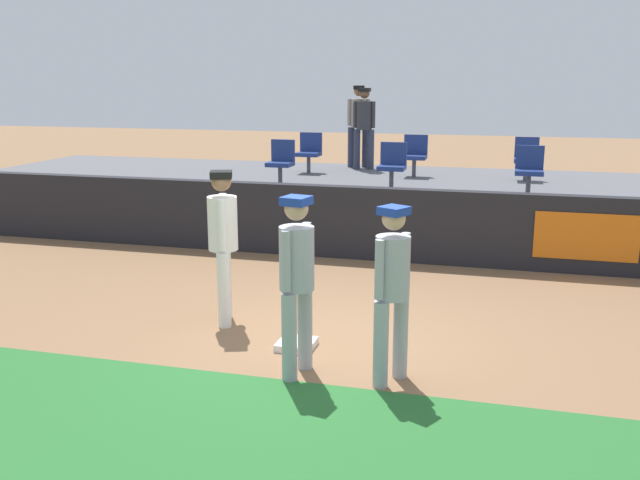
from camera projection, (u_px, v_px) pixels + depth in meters
ground_plane at (323, 346)px, 7.82m from camera, size 60.00×60.00×0.00m
grass_foreground_strip at (246, 453)px, 5.59m from camera, size 18.00×2.80×0.01m
first_base at (296, 344)px, 7.76m from camera, size 0.40×0.40×0.08m
player_fielder_home at (223, 236)px, 8.35m from camera, size 0.45×0.60×1.85m
player_runner_visitor at (297, 274)px, 6.85m from camera, size 0.41×0.50×1.81m
player_coach_visitor at (392, 283)px, 6.68m from camera, size 0.45×0.45×1.75m
field_wall at (386, 224)px, 11.37m from camera, size 18.00×0.26×1.19m
bleacher_platform at (407, 205)px, 13.82m from camera, size 18.00×4.80×0.94m
seat_front_center at (392, 163)px, 12.58m from camera, size 0.47×0.44×0.84m
seat_front_right at (529, 168)px, 11.98m from camera, size 0.47×0.44×0.84m
seat_back_center at (415, 153)px, 14.23m from camera, size 0.48×0.44×0.84m
seat_back_right at (526, 156)px, 13.68m from camera, size 0.46×0.44×0.84m
seat_back_left at (309, 150)px, 14.79m from camera, size 0.47×0.44×0.84m
seat_front_left at (281, 160)px, 13.11m from camera, size 0.45×0.44×0.84m
spectator_hooded at (359, 120)px, 15.61m from camera, size 0.50×0.40×1.80m
spectator_capped at (364, 122)px, 15.28m from camera, size 0.49×0.35×1.75m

